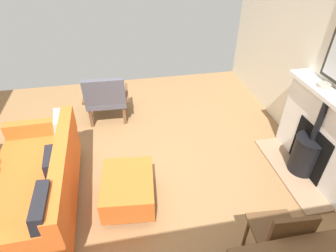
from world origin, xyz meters
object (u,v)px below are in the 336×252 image
object	(u,v)px
fireplace	(318,141)
armchair_accent	(106,97)
mantel_bowl_near	(324,85)
ottoman	(128,188)
dining_chair_near_fireplace	(281,236)
sofa	(38,185)

from	to	relation	value
fireplace	armchair_accent	xyz separation A→B (m)	(2.49, -1.61, -0.04)
mantel_bowl_near	ottoman	xyz separation A→B (m)	(2.31, 0.34, -0.87)
fireplace	armchair_accent	bearing A→B (deg)	-32.93
mantel_bowl_near	dining_chair_near_fireplace	xyz separation A→B (m)	(1.11, 1.33, -0.59)
ottoman	armchair_accent	size ratio (longest dim) A/B	0.92
fireplace	ottoman	distance (m)	2.31
mantel_bowl_near	ottoman	world-z (taller)	mantel_bowl_near
fireplace	mantel_bowl_near	xyz separation A→B (m)	(-0.02, -0.25, 0.62)
fireplace	mantel_bowl_near	size ratio (longest dim) A/B	9.35
fireplace	sofa	distance (m)	3.23
armchair_accent	dining_chair_near_fireplace	world-z (taller)	dining_chair_near_fireplace
armchair_accent	mantel_bowl_near	bearing A→B (deg)	151.42
ottoman	fireplace	bearing A→B (deg)	-177.70
sofa	ottoman	bearing A→B (deg)	172.43
mantel_bowl_near	sofa	size ratio (longest dim) A/B	0.09
dining_chair_near_fireplace	mantel_bowl_near	bearing A→B (deg)	-129.74
armchair_accent	sofa	bearing A→B (deg)	65.21
mantel_bowl_near	dining_chair_near_fireplace	bearing A→B (deg)	50.26
fireplace	mantel_bowl_near	bearing A→B (deg)	-94.51
ottoman	dining_chair_near_fireplace	size ratio (longest dim) A/B	0.87
mantel_bowl_near	sofa	bearing A→B (deg)	3.78
fireplace	armchair_accent	size ratio (longest dim) A/B	1.80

